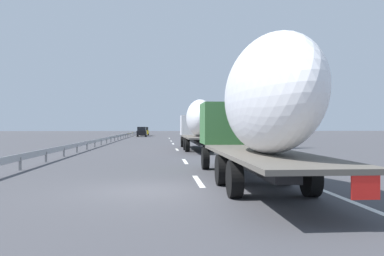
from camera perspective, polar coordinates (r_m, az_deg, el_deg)
ground_plane at (r=52.51m, az=-4.90°, el=-1.99°), size 260.00×260.00×0.00m
lane_stripe_0 at (r=14.67m, az=0.91°, el=-7.62°), size 3.20×0.20×0.01m
lane_stripe_1 at (r=22.83m, az=-1.01°, el=-4.82°), size 3.20×0.20×0.01m
lane_stripe_2 at (r=34.68m, az=-2.17°, el=-3.10°), size 3.20×0.20×0.01m
lane_stripe_3 at (r=46.23m, az=-2.73°, el=-2.28°), size 3.20×0.20×0.01m
lane_stripe_4 at (r=55.21m, az=-3.01°, el=-1.87°), size 3.20×0.20×0.01m
lane_stripe_5 at (r=68.21m, az=-3.27°, el=-1.48°), size 3.20×0.20×0.01m
edge_line_right at (r=57.73m, az=0.61°, el=-1.78°), size 110.00×0.20×0.01m
truck_lead at (r=34.04m, az=0.90°, el=0.87°), size 14.00×2.55×4.23m
truck_trailing at (r=13.31m, az=9.30°, el=2.91°), size 13.90×2.55×4.67m
car_yellow_coupe at (r=89.91m, az=-6.80°, el=-0.47°), size 4.73×1.82×1.92m
car_black_suv at (r=79.26m, az=-7.22°, el=-0.55°), size 4.20×1.85×1.96m
road_sign at (r=52.61m, az=2.41°, el=0.63°), size 0.10×0.90×3.49m
tree_0 at (r=37.17m, az=10.19°, el=4.28°), size 3.32×3.32×7.59m
tree_1 at (r=49.00m, az=10.01°, el=3.20°), size 3.95×3.95×7.22m
tree_2 at (r=91.41m, az=3.22°, el=1.13°), size 3.39×3.39×5.69m
tree_3 at (r=52.25m, az=8.89°, el=2.21°), size 3.77×3.77×6.48m
tree_4 at (r=102.80m, az=1.72°, el=1.18°), size 3.33×3.33×6.12m
tree_5 at (r=94.68m, az=3.28°, el=1.64°), size 3.30×3.30×7.05m
guardrail_median at (r=55.86m, az=-11.04°, el=-1.26°), size 94.00×0.10×0.76m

